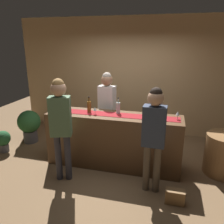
% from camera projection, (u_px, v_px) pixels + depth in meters
% --- Properties ---
extents(ground_plane, '(10.00, 10.00, 0.00)m').
position_uv_depth(ground_plane, '(113.00, 164.00, 4.45)').
color(ground_plane, brown).
extents(back_wall, '(6.00, 0.12, 2.90)m').
position_uv_depth(back_wall, '(132.00, 77.00, 5.77)').
color(back_wall, tan).
rests_on(back_wall, ground).
extents(bar_counter, '(2.50, 0.60, 1.02)m').
position_uv_depth(bar_counter, '(113.00, 140.00, 4.29)').
color(bar_counter, '#543821').
rests_on(bar_counter, ground).
extents(counter_runner_cloth, '(2.37, 0.28, 0.01)m').
position_uv_depth(counter_runner_cloth, '(113.00, 115.00, 4.14)').
color(counter_runner_cloth, maroon).
rests_on(counter_runner_cloth, bar_counter).
extents(wine_bottle_clear, '(0.07, 0.07, 0.30)m').
position_uv_depth(wine_bottle_clear, '(118.00, 108.00, 4.18)').
color(wine_bottle_clear, '#B2C6C1').
rests_on(wine_bottle_clear, bar_counter).
extents(wine_bottle_green, '(0.07, 0.07, 0.30)m').
position_uv_depth(wine_bottle_green, '(67.00, 105.00, 4.32)').
color(wine_bottle_green, '#194723').
rests_on(wine_bottle_green, bar_counter).
extents(wine_bottle_amber, '(0.07, 0.07, 0.30)m').
position_uv_depth(wine_bottle_amber, '(89.00, 106.00, 4.25)').
color(wine_bottle_amber, brown).
rests_on(wine_bottle_amber, bar_counter).
extents(wine_glass_near_customer, '(0.07, 0.07, 0.14)m').
position_uv_depth(wine_glass_near_customer, '(95.00, 109.00, 4.12)').
color(wine_glass_near_customer, silver).
rests_on(wine_glass_near_customer, bar_counter).
extents(wine_glass_mid_counter, '(0.07, 0.07, 0.14)m').
position_uv_depth(wine_glass_mid_counter, '(147.00, 112.00, 3.94)').
color(wine_glass_mid_counter, silver).
rests_on(wine_glass_mid_counter, bar_counter).
extents(wine_glass_far_end, '(0.07, 0.07, 0.14)m').
position_uv_depth(wine_glass_far_end, '(178.00, 114.00, 3.85)').
color(wine_glass_far_end, silver).
rests_on(wine_glass_far_end, bar_counter).
extents(bartender, '(0.37, 0.26, 1.71)m').
position_uv_depth(bartender, '(107.00, 104.00, 4.73)').
color(bartender, '#26262B').
rests_on(bartender, ground).
extents(customer_sipping, '(0.35, 0.24, 1.69)m').
position_uv_depth(customer_sipping, '(154.00, 130.00, 3.37)').
color(customer_sipping, brown).
rests_on(customer_sipping, ground).
extents(customer_browsing, '(0.38, 0.29, 1.77)m').
position_uv_depth(customer_browsing, '(60.00, 119.00, 3.66)').
color(customer_browsing, '#33333D').
rests_on(customer_browsing, ground).
extents(round_side_table, '(0.68, 0.68, 0.74)m').
position_uv_depth(round_side_table, '(224.00, 154.00, 4.06)').
color(round_side_table, olive).
rests_on(round_side_table, ground).
extents(potted_plant_tall, '(0.53, 0.53, 0.77)m').
position_uv_depth(potted_plant_tall, '(29.00, 124.00, 5.32)').
color(potted_plant_tall, '#4C4C51').
rests_on(potted_plant_tall, ground).
extents(potted_plant_small, '(0.32, 0.32, 0.48)m').
position_uv_depth(potted_plant_small, '(3.00, 140.00, 4.88)').
color(potted_plant_small, '#4C4C51').
rests_on(potted_plant_small, ground).
extents(handbag, '(0.28, 0.14, 0.22)m').
position_uv_depth(handbag, '(175.00, 197.00, 3.35)').
color(handbag, olive).
rests_on(handbag, ground).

